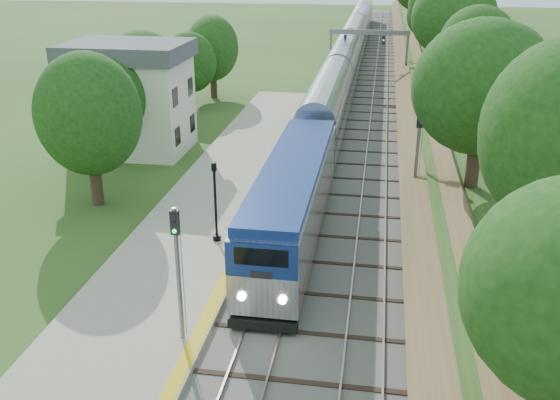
% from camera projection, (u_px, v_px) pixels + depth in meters
% --- Properties ---
extents(trackbed, '(9.50, 170.00, 0.28)m').
position_uv_depth(trackbed, '(364.00, 79.00, 72.08)').
color(trackbed, '#4C4944').
rests_on(trackbed, ground).
extents(platform, '(6.40, 68.00, 0.38)m').
position_uv_depth(platform, '(195.00, 234.00, 32.89)').
color(platform, gray).
rests_on(platform, ground).
extents(yellow_stripe, '(0.55, 68.00, 0.01)m').
position_uv_depth(yellow_stripe, '(248.00, 234.00, 32.39)').
color(yellow_stripe, gold).
rests_on(yellow_stripe, platform).
extents(embankment, '(10.64, 170.00, 11.70)m').
position_uv_depth(embankment, '(439.00, 65.00, 70.12)').
color(embankment, brown).
rests_on(embankment, ground).
extents(station_building, '(8.60, 6.60, 8.00)m').
position_uv_depth(station_building, '(131.00, 97.00, 45.53)').
color(station_building, silver).
rests_on(station_building, ground).
extents(signal_gantry, '(8.40, 0.38, 6.20)m').
position_uv_depth(signal_gantry, '(369.00, 43.00, 65.64)').
color(signal_gantry, slate).
rests_on(signal_gantry, ground).
extents(trees_behind_platform, '(7.82, 53.32, 7.21)m').
position_uv_depth(trees_behind_platform, '(115.00, 126.00, 36.41)').
color(trees_behind_platform, '#332316').
rests_on(trees_behind_platform, ground).
extents(train, '(2.84, 113.92, 4.17)m').
position_uv_depth(train, '(349.00, 55.00, 74.92)').
color(train, black).
rests_on(train, trackbed).
extents(lamppost_far, '(0.41, 0.41, 4.18)m').
position_uv_depth(lamppost_far, '(216.00, 206.00, 31.08)').
color(lamppost_far, black).
rests_on(lamppost_far, platform).
extents(signal_platform, '(0.31, 0.25, 5.37)m').
position_uv_depth(signal_platform, '(177.00, 260.00, 22.66)').
color(signal_platform, slate).
rests_on(signal_platform, platform).
extents(signal_farside, '(0.34, 0.27, 6.28)m').
position_uv_depth(signal_farside, '(417.00, 151.00, 33.85)').
color(signal_farside, slate).
rests_on(signal_farside, ground).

